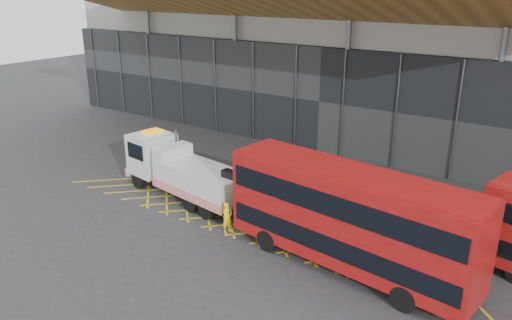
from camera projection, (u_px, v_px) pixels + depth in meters
The scene contains 6 objects.
ground_plane at pixel (203, 193), 31.24m from camera, with size 120.00×120.00×0.00m, color #2C2C2F.
road_markings at pixel (267, 212), 28.66m from camera, with size 26.36×7.16×0.01m.
construction_building at pixel (361, 27), 41.41m from camera, with size 55.00×23.97×18.00m.
recovery_truck at pixel (182, 170), 30.22m from camera, with size 10.81×3.89×3.75m.
bus_towed at pixel (349, 216), 22.25m from camera, with size 12.06×4.14×4.81m.
worker at pixel (227, 218), 26.19m from camera, with size 0.60×0.40×1.66m, color yellow.
Camera 1 is at (19.07, -21.70, 12.52)m, focal length 35.00 mm.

